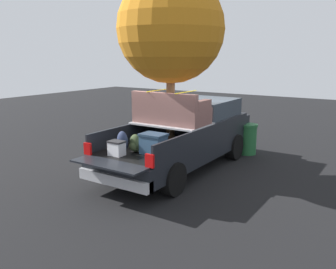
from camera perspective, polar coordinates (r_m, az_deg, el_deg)
name	(u,v)px	position (r m, az deg, el deg)	size (l,w,h in m)	color
ground_plane	(180,169)	(10.13, 1.87, -5.47)	(40.00, 40.00, 0.00)	black
pickup_truck	(186,134)	(10.18, 2.94, 0.15)	(6.05, 2.06, 2.23)	black
tree_background	(171,30)	(9.45, 0.43, 16.38)	(2.75, 2.75, 5.16)	brown
trash_can	(248,139)	(11.82, 12.57, -0.68)	(0.60, 0.60, 0.98)	#1E592D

